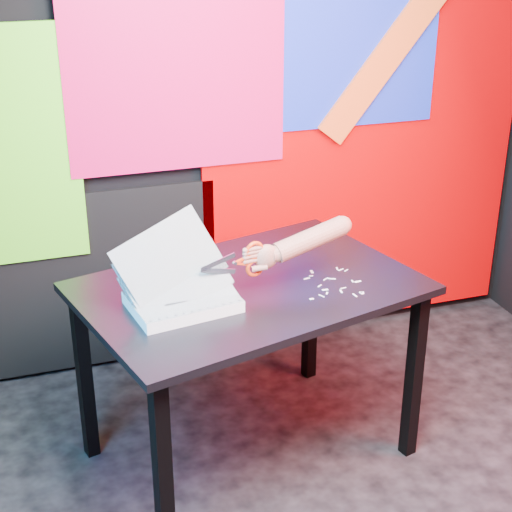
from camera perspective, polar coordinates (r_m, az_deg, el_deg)
name	(u,v)px	position (r m, az deg, el deg)	size (l,w,h in m)	color
room	(389,174)	(2.15, 9.67, 5.93)	(3.01, 3.01, 2.71)	black
backdrop	(247,160)	(3.58, -0.69, 7.02)	(2.88, 0.05, 2.08)	#C90002
work_table	(249,307)	(2.89, -0.50, -3.72)	(1.35, 1.06, 0.75)	black
printout_stack	(182,299)	(2.69, -5.42, -3.13)	(0.43, 0.31, 0.34)	white
scissors	(250,260)	(2.73, -0.42, -0.29)	(0.24, 0.04, 0.14)	silver
hand_forearm	(303,242)	(2.80, 3.44, 1.03)	(0.42, 0.11, 0.15)	#B76C5A
paper_clippings	(335,284)	(2.87, 5.73, -2.01)	(0.23, 0.26, 0.00)	white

